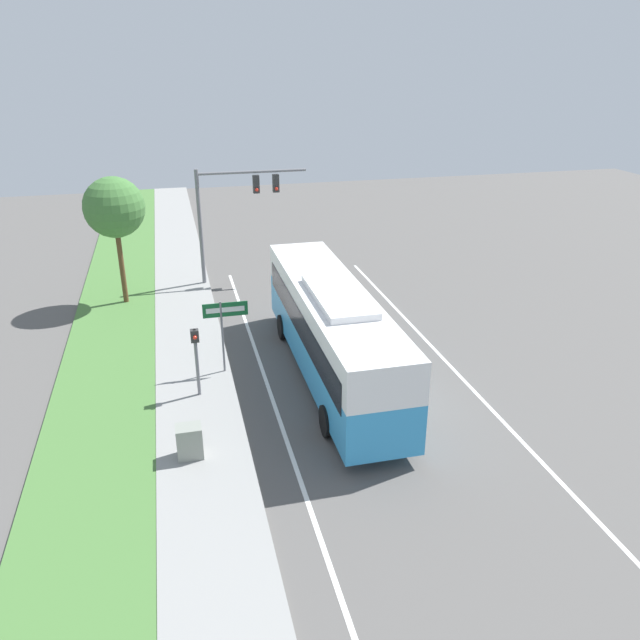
% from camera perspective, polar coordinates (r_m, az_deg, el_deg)
% --- Properties ---
extents(ground_plane, '(80.00, 80.00, 0.00)m').
position_cam_1_polar(ground_plane, '(22.04, 5.51, -7.63)').
color(ground_plane, '#565451').
extents(sidewalk, '(2.80, 80.00, 0.12)m').
position_cam_1_polar(sidewalk, '(21.02, -10.91, -9.45)').
color(sidewalk, gray).
rests_on(sidewalk, ground_plane).
extents(grass_verge, '(3.60, 80.00, 0.10)m').
position_cam_1_polar(grass_verge, '(21.22, -19.68, -10.21)').
color(grass_verge, '#477538').
rests_on(grass_verge, ground_plane).
extents(lane_divider_near, '(0.14, 30.00, 0.01)m').
position_cam_1_polar(lane_divider_near, '(21.25, -3.82, -8.82)').
color(lane_divider_near, silver).
rests_on(lane_divider_near, ground_plane).
extents(lane_divider_far, '(0.14, 30.00, 0.01)m').
position_cam_1_polar(lane_divider_far, '(23.36, 13.94, -6.35)').
color(lane_divider_far, silver).
rests_on(lane_divider_far, ground_plane).
extents(bus, '(2.59, 12.30, 3.71)m').
position_cam_1_polar(bus, '(22.81, 1.07, -0.60)').
color(bus, '#3393D1').
rests_on(bus, ground_plane).
extents(signal_gantry, '(5.63, 0.41, 6.03)m').
position_cam_1_polar(signal_gantry, '(32.52, -7.98, 10.60)').
color(signal_gantry, slate).
rests_on(signal_gantry, ground_plane).
extents(pedestrian_signal, '(0.28, 0.34, 2.62)m').
position_cam_1_polar(pedestrian_signal, '(21.89, -11.27, -2.83)').
color(pedestrian_signal, slate).
rests_on(pedestrian_signal, ground_plane).
extents(street_sign, '(1.66, 0.08, 2.94)m').
position_cam_1_polar(street_sign, '(23.24, -8.75, -0.10)').
color(street_sign, slate).
rests_on(street_sign, ground_plane).
extents(utility_cabinet, '(0.76, 0.60, 1.03)m').
position_cam_1_polar(utility_cabinet, '(19.27, -11.84, -10.82)').
color(utility_cabinet, gray).
rests_on(utility_cabinet, sidewalk).
extents(roadside_tree, '(2.80, 2.80, 6.05)m').
position_cam_1_polar(roadside_tree, '(30.60, -18.31, 9.71)').
color(roadside_tree, brown).
rests_on(roadside_tree, grass_verge).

